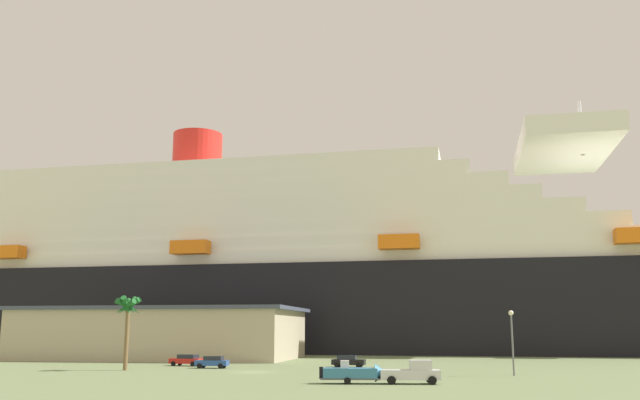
% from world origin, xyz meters
% --- Properties ---
extents(ground_plane, '(600.00, 600.00, 0.00)m').
position_xyz_m(ground_plane, '(0.00, 30.00, 0.00)').
color(ground_plane, '#66754C').
extents(cruise_ship, '(225.45, 37.03, 58.65)m').
position_xyz_m(cruise_ship, '(-10.83, 70.84, 17.12)').
color(cruise_ship, black).
rests_on(cruise_ship, ground_plane).
extents(terminal_building, '(48.23, 28.30, 8.72)m').
position_xyz_m(terminal_building, '(-26.23, 32.13, 4.39)').
color(terminal_building, '#B7A88C').
rests_on(terminal_building, ground_plane).
extents(pickup_truck, '(5.84, 2.96, 2.20)m').
position_xyz_m(pickup_truck, '(20.17, -14.07, 1.04)').
color(pickup_truck, silver).
rests_on(pickup_truck, ground_plane).
extents(small_boat_on_trailer, '(7.10, 2.74, 2.15)m').
position_xyz_m(small_boat_on_trailer, '(14.99, -14.89, 0.97)').
color(small_boat_on_trailer, '#595960').
rests_on(small_boat_on_trailer, ground_plane).
extents(palm_tree, '(3.53, 3.45, 9.23)m').
position_xyz_m(palm_tree, '(-16.66, 0.18, 7.40)').
color(palm_tree, brown).
rests_on(palm_tree, ground_plane).
extents(street_lamp, '(0.56, 0.56, 7.13)m').
position_xyz_m(street_lamp, '(30.25, -0.45, 4.72)').
color(street_lamp, slate).
rests_on(street_lamp, ground_plane).
extents(parked_car_blue_suv, '(4.39, 2.30, 1.58)m').
position_xyz_m(parked_car_blue_suv, '(-7.63, 6.80, 0.83)').
color(parked_car_blue_suv, '#264C99').
rests_on(parked_car_blue_suv, ground_plane).
extents(parked_car_black_coupe, '(4.51, 2.11, 1.58)m').
position_xyz_m(parked_car_black_coupe, '(9.50, 12.84, 0.83)').
color(parked_car_black_coupe, black).
rests_on(parked_car_black_coupe, ground_plane).
extents(parked_car_green_wagon, '(4.53, 2.39, 1.58)m').
position_xyz_m(parked_car_green_wagon, '(-10.83, 21.34, 0.83)').
color(parked_car_green_wagon, '#2D723F').
rests_on(parked_car_green_wagon, ground_plane).
extents(parked_car_red_hatchback, '(4.78, 2.45, 1.58)m').
position_xyz_m(parked_car_red_hatchback, '(-13.18, 11.47, 0.83)').
color(parked_car_red_hatchback, red).
rests_on(parked_car_red_hatchback, ground_plane).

